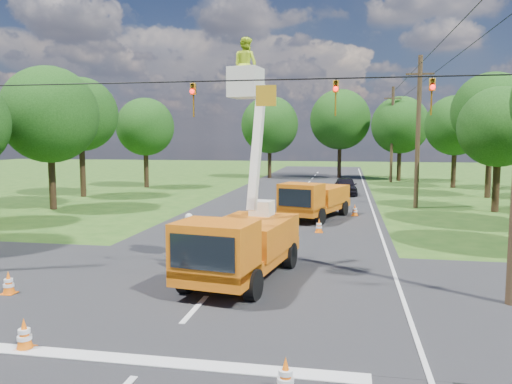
% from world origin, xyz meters
% --- Properties ---
extents(ground, '(140.00, 140.00, 0.00)m').
position_xyz_m(ground, '(0.00, 20.00, 0.00)').
color(ground, '#275018').
rests_on(ground, ground).
extents(road_main, '(12.00, 100.00, 0.06)m').
position_xyz_m(road_main, '(0.00, 20.00, 0.00)').
color(road_main, black).
rests_on(road_main, ground).
extents(road_cross, '(56.00, 10.00, 0.07)m').
position_xyz_m(road_cross, '(0.00, 2.00, 0.00)').
color(road_cross, black).
rests_on(road_cross, ground).
extents(stop_bar, '(9.00, 0.45, 0.02)m').
position_xyz_m(stop_bar, '(0.00, -3.20, 0.00)').
color(stop_bar, silver).
rests_on(stop_bar, ground).
extents(edge_line, '(0.12, 90.00, 0.02)m').
position_xyz_m(edge_line, '(5.60, 20.00, 0.00)').
color(edge_line, silver).
rests_on(edge_line, ground).
extents(bucket_truck, '(3.18, 6.32, 7.81)m').
position_xyz_m(bucket_truck, '(0.63, 2.99, 1.66)').
color(bucket_truck, '#C25B0D').
rests_on(bucket_truck, ground).
extents(second_truck, '(3.93, 6.25, 2.20)m').
position_xyz_m(second_truck, '(2.13, 15.97, 1.14)').
color(second_truck, '#C25B0D').
rests_on(second_truck, ground).
extents(ground_worker, '(0.77, 0.57, 1.94)m').
position_xyz_m(ground_worker, '(-1.30, 3.55, 0.97)').
color(ground_worker, orange).
rests_on(ground_worker, ground).
extents(distant_car, '(2.02, 4.45, 1.48)m').
position_xyz_m(distant_car, '(3.82, 28.95, 0.74)').
color(distant_car, black).
rests_on(distant_car, ground).
extents(traffic_cone_0, '(0.38, 0.38, 0.71)m').
position_xyz_m(traffic_cone_0, '(-2.90, -3.11, 0.36)').
color(traffic_cone_0, orange).
rests_on(traffic_cone_0, ground).
extents(traffic_cone_1, '(0.38, 0.38, 0.71)m').
position_xyz_m(traffic_cone_1, '(2.95, -3.98, 0.36)').
color(traffic_cone_1, orange).
rests_on(traffic_cone_1, ground).
extents(traffic_cone_2, '(0.38, 0.38, 0.71)m').
position_xyz_m(traffic_cone_2, '(1.55, 6.48, 0.36)').
color(traffic_cone_2, orange).
rests_on(traffic_cone_2, ground).
extents(traffic_cone_3, '(0.38, 0.38, 0.71)m').
position_xyz_m(traffic_cone_3, '(2.64, 11.78, 0.36)').
color(traffic_cone_3, orange).
rests_on(traffic_cone_3, ground).
extents(traffic_cone_4, '(0.38, 0.38, 0.71)m').
position_xyz_m(traffic_cone_4, '(-5.84, 0.32, 0.36)').
color(traffic_cone_4, orange).
rests_on(traffic_cone_4, ground).
extents(traffic_cone_7, '(0.38, 0.38, 0.71)m').
position_xyz_m(traffic_cone_7, '(4.44, 17.52, 0.36)').
color(traffic_cone_7, orange).
rests_on(traffic_cone_7, ground).
extents(pole_right_mid, '(1.80, 0.30, 10.00)m').
position_xyz_m(pole_right_mid, '(8.50, 22.00, 5.11)').
color(pole_right_mid, '#4C3823').
rests_on(pole_right_mid, ground).
extents(pole_right_far, '(1.80, 0.30, 10.00)m').
position_xyz_m(pole_right_far, '(8.50, 42.00, 5.11)').
color(pole_right_far, '#4C3823').
rests_on(pole_right_far, ground).
extents(signal_span, '(18.00, 0.29, 1.07)m').
position_xyz_m(signal_span, '(2.23, 1.99, 5.88)').
color(signal_span, black).
rests_on(signal_span, ground).
extents(tree_left_d, '(6.20, 6.20, 9.24)m').
position_xyz_m(tree_left_d, '(-15.00, 17.00, 6.12)').
color(tree_left_d, '#382616').
rests_on(tree_left_d, ground).
extents(tree_left_e, '(5.80, 5.80, 9.41)m').
position_xyz_m(tree_left_e, '(-16.80, 24.00, 6.49)').
color(tree_left_e, '#382616').
rests_on(tree_left_e, ground).
extents(tree_left_f, '(5.40, 5.40, 8.40)m').
position_xyz_m(tree_left_f, '(-14.80, 32.00, 5.69)').
color(tree_left_f, '#382616').
rests_on(tree_left_f, ground).
extents(tree_right_c, '(5.00, 5.00, 7.83)m').
position_xyz_m(tree_right_c, '(13.20, 21.00, 5.31)').
color(tree_right_c, '#382616').
rests_on(tree_right_c, ground).
extents(tree_right_d, '(6.00, 6.00, 9.70)m').
position_xyz_m(tree_right_d, '(14.80, 29.00, 6.68)').
color(tree_right_d, '#382616').
rests_on(tree_right_d, ground).
extents(tree_right_e, '(5.60, 5.60, 8.63)m').
position_xyz_m(tree_right_e, '(13.80, 37.00, 5.81)').
color(tree_right_e, '#382616').
rests_on(tree_right_e, ground).
extents(tree_far_a, '(6.60, 6.60, 9.50)m').
position_xyz_m(tree_far_a, '(-5.00, 45.00, 6.19)').
color(tree_far_a, '#382616').
rests_on(tree_far_a, ground).
extents(tree_far_b, '(7.00, 7.00, 10.32)m').
position_xyz_m(tree_far_b, '(3.00, 47.00, 6.81)').
color(tree_far_b, '#382616').
rests_on(tree_far_b, ground).
extents(tree_far_c, '(6.20, 6.20, 9.18)m').
position_xyz_m(tree_far_c, '(9.50, 44.00, 6.06)').
color(tree_far_c, '#382616').
rests_on(tree_far_c, ground).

